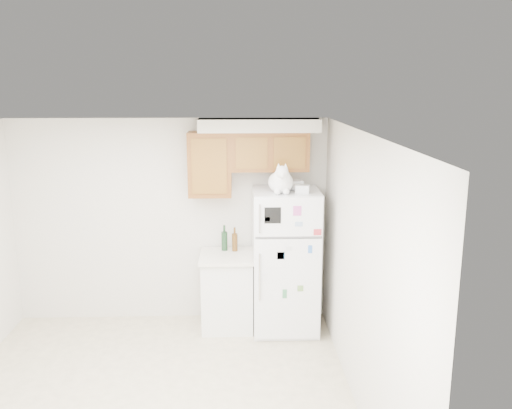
{
  "coord_description": "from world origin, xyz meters",
  "views": [
    {
      "loc": [
        0.82,
        -4.45,
        2.91
      ],
      "look_at": [
        1.03,
        1.55,
        1.55
      ],
      "focal_mm": 38.0,
      "sensor_mm": 36.0,
      "label": 1
    }
  ],
  "objects_px": {
    "storage_box_front": "(303,189)",
    "base_counter": "(227,290)",
    "bottle_green": "(224,238)",
    "cat": "(281,181)",
    "storage_box_back": "(295,185)",
    "refrigerator": "(285,261)",
    "bottle_amber": "(235,239)"
  },
  "relations": [
    {
      "from": "refrigerator",
      "to": "cat",
      "type": "height_order",
      "value": "cat"
    },
    {
      "from": "storage_box_back",
      "to": "storage_box_front",
      "type": "bearing_deg",
      "value": -83.08
    },
    {
      "from": "storage_box_back",
      "to": "bottle_green",
      "type": "bearing_deg",
      "value": 160.7
    },
    {
      "from": "cat",
      "to": "bottle_amber",
      "type": "bearing_deg",
      "value": 148.3
    },
    {
      "from": "refrigerator",
      "to": "bottle_amber",
      "type": "xyz_separation_m",
      "value": [
        -0.6,
        0.2,
        0.22
      ]
    },
    {
      "from": "cat",
      "to": "storage_box_front",
      "type": "relative_size",
      "value": 3.38
    },
    {
      "from": "bottle_amber",
      "to": "storage_box_front",
      "type": "bearing_deg",
      "value": -24.45
    },
    {
      "from": "storage_box_front",
      "to": "bottle_green",
      "type": "xyz_separation_m",
      "value": [
        -0.89,
        0.38,
        -0.67
      ]
    },
    {
      "from": "base_counter",
      "to": "bottle_green",
      "type": "xyz_separation_m",
      "value": [
        -0.03,
        0.15,
        0.61
      ]
    },
    {
      "from": "refrigerator",
      "to": "storage_box_front",
      "type": "bearing_deg",
      "value": -41.32
    },
    {
      "from": "refrigerator",
      "to": "bottle_green",
      "type": "bearing_deg",
      "value": 162.46
    },
    {
      "from": "cat",
      "to": "bottle_amber",
      "type": "height_order",
      "value": "cat"
    },
    {
      "from": "base_counter",
      "to": "storage_box_back",
      "type": "bearing_deg",
      "value": 0.59
    },
    {
      "from": "refrigerator",
      "to": "base_counter",
      "type": "bearing_deg",
      "value": 173.91
    },
    {
      "from": "refrigerator",
      "to": "bottle_green",
      "type": "xyz_separation_m",
      "value": [
        -0.72,
        0.23,
        0.23
      ]
    },
    {
      "from": "storage_box_front",
      "to": "bottle_amber",
      "type": "xyz_separation_m",
      "value": [
        -0.77,
        0.35,
        -0.68
      ]
    },
    {
      "from": "cat",
      "to": "bottle_green",
      "type": "xyz_separation_m",
      "value": [
        -0.65,
        0.35,
        -0.76
      ]
    },
    {
      "from": "bottle_green",
      "to": "base_counter",
      "type": "bearing_deg",
      "value": -78.38
    },
    {
      "from": "cat",
      "to": "storage_box_front",
      "type": "bearing_deg",
      "value": -5.62
    },
    {
      "from": "cat",
      "to": "base_counter",
      "type": "bearing_deg",
      "value": 162.16
    },
    {
      "from": "storage_box_back",
      "to": "bottle_green",
      "type": "xyz_separation_m",
      "value": [
        -0.82,
        0.15,
        -0.67
      ]
    },
    {
      "from": "cat",
      "to": "storage_box_back",
      "type": "height_order",
      "value": "cat"
    },
    {
      "from": "storage_box_back",
      "to": "bottle_green",
      "type": "height_order",
      "value": "storage_box_back"
    },
    {
      "from": "cat",
      "to": "bottle_green",
      "type": "distance_m",
      "value": 1.06
    },
    {
      "from": "cat",
      "to": "bottle_green",
      "type": "bearing_deg",
      "value": 151.47
    },
    {
      "from": "base_counter",
      "to": "storage_box_front",
      "type": "height_order",
      "value": "storage_box_front"
    },
    {
      "from": "storage_box_front",
      "to": "bottle_green",
      "type": "bearing_deg",
      "value": 172.32
    },
    {
      "from": "cat",
      "to": "storage_box_back",
      "type": "distance_m",
      "value": 0.28
    },
    {
      "from": "refrigerator",
      "to": "cat",
      "type": "relative_size",
      "value": 3.35
    },
    {
      "from": "storage_box_front",
      "to": "bottle_amber",
      "type": "distance_m",
      "value": 1.08
    },
    {
      "from": "storage_box_front",
      "to": "base_counter",
      "type": "bearing_deg",
      "value": -179.27
    },
    {
      "from": "refrigerator",
      "to": "storage_box_back",
      "type": "relative_size",
      "value": 9.44
    }
  ]
}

